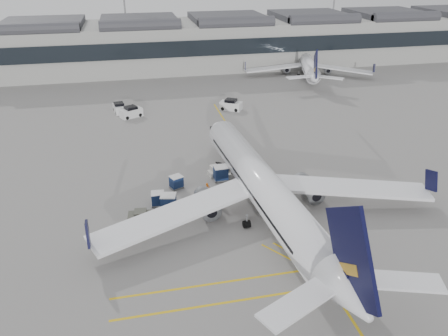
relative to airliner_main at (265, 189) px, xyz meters
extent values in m
plane|color=gray|center=(-7.66, 0.01, -3.26)|extent=(220.00, 220.00, 0.00)
cube|color=#9E9E99|center=(-7.66, 72.01, 2.24)|extent=(200.00, 20.00, 11.00)
cube|color=black|center=(-7.66, 61.81, 3.24)|extent=(200.00, 0.50, 3.60)
cube|color=#38383D|center=(-7.66, 72.01, 8.44)|extent=(200.00, 18.00, 1.40)
cylinder|color=slate|center=(-12.66, 86.01, 9.24)|extent=(0.44, 0.44, 25.00)
cylinder|color=slate|center=(47.34, 86.01, 9.24)|extent=(0.44, 0.44, 25.00)
cube|color=gold|center=(2.34, 10.01, -3.26)|extent=(0.25, 60.00, 0.01)
cylinder|color=white|center=(-0.05, 0.71, 0.06)|extent=(6.07, 31.80, 3.96)
cone|color=white|center=(-1.25, 18.58, 0.06)|extent=(4.23, 4.47, 3.96)
cone|color=white|center=(1.18, -17.57, 0.48)|extent=(4.29, 5.31, 3.96)
cube|color=white|center=(-9.93, -1.53, -0.89)|extent=(18.03, 10.18, 0.37)
cube|color=white|center=(10.04, -0.19, -0.89)|extent=(18.29, 8.06, 0.37)
cylinder|color=slate|center=(-6.18, 0.83, -1.63)|extent=(2.46, 3.93, 2.21)
cylinder|color=slate|center=(6.01, 1.65, -1.63)|extent=(2.46, 3.93, 2.21)
cube|color=black|center=(1.14, -16.94, 3.43)|extent=(0.85, 8.02, 8.82)
cylinder|color=black|center=(-0.86, 12.80, -2.92)|extent=(0.34, 0.69, 0.67)
cylinder|color=black|center=(-2.50, -2.09, -2.84)|extent=(0.79, 0.89, 0.84)
cylinder|color=black|center=(2.76, -1.74, -2.84)|extent=(0.79, 0.89, 0.84)
cylinder|color=white|center=(28.42, 57.43, -0.64)|extent=(10.09, 24.88, 3.14)
cone|color=white|center=(32.44, 71.02, -0.64)|extent=(3.95, 4.09, 3.14)
cone|color=white|center=(24.32, 43.51, -0.30)|extent=(4.14, 4.73, 3.14)
cube|color=white|center=(20.47, 58.47, -1.39)|extent=(14.25, 3.38, 0.29)
cube|color=white|center=(35.67, 53.99, -1.39)|extent=(13.39, 10.49, 0.29)
cylinder|color=slate|center=(23.90, 59.20, -1.97)|extent=(2.53, 3.37, 1.75)
cylinder|color=slate|center=(33.18, 56.46, -1.97)|extent=(2.53, 3.37, 1.75)
cube|color=black|center=(24.46, 43.99, 2.03)|extent=(2.04, 6.16, 6.98)
cylinder|color=black|center=(31.14, 66.62, -3.00)|extent=(0.38, 0.58, 0.53)
cylinder|color=black|center=(25.83, 56.02, -2.93)|extent=(0.75, 0.81, 0.67)
cylinder|color=black|center=(29.83, 54.84, -2.93)|extent=(0.75, 0.81, 0.67)
cube|color=beige|center=(-2.52, 10.74, -2.94)|extent=(3.72, 2.09, 0.65)
cube|color=black|center=(-1.62, 10.93, -2.20)|extent=(3.27, 1.65, 1.36)
cube|color=beige|center=(-3.51, 10.52, -2.29)|extent=(1.06, 1.35, 0.83)
cylinder|color=black|center=(-3.64, 9.83, -3.06)|extent=(0.43, 0.25, 0.41)
cylinder|color=black|center=(-3.92, 11.09, -3.06)|extent=(0.43, 0.25, 0.41)
cylinder|color=black|center=(-1.12, 10.38, -3.06)|extent=(0.43, 0.25, 0.41)
cylinder|color=black|center=(-1.39, 11.64, -3.06)|extent=(0.43, 0.25, 0.41)
cube|color=gray|center=(-2.95, 9.09, -3.06)|extent=(1.91, 1.59, 0.13)
cube|color=#13244C|center=(-2.95, 9.09, -2.19)|extent=(1.74, 1.53, 1.59)
cube|color=silver|center=(-2.95, 9.09, -1.36)|extent=(1.80, 1.58, 0.11)
cylinder|color=black|center=(-3.70, 8.47, -3.14)|extent=(0.24, 0.12, 0.24)
cylinder|color=black|center=(-3.73, 9.67, -3.14)|extent=(0.24, 0.12, 0.24)
cylinder|color=black|center=(-2.16, 8.51, -3.14)|extent=(0.24, 0.12, 0.24)
cylinder|color=black|center=(-2.20, 9.72, -3.14)|extent=(0.24, 0.12, 0.24)
cube|color=gray|center=(-8.76, 8.24, -3.10)|extent=(1.93, 1.79, 0.11)
cube|color=#13244C|center=(-8.76, 8.24, -2.37)|extent=(1.78, 1.69, 1.32)
cube|color=silver|center=(-8.76, 8.24, -1.68)|extent=(1.84, 1.75, 0.09)
cylinder|color=black|center=(-9.14, 7.52, -3.16)|extent=(0.22, 0.16, 0.20)
cylinder|color=black|center=(-9.54, 8.44, -3.16)|extent=(0.22, 0.16, 0.20)
cylinder|color=black|center=(-7.97, 8.03, -3.16)|extent=(0.22, 0.16, 0.20)
cylinder|color=black|center=(-8.37, 8.95, -3.16)|extent=(0.22, 0.16, 0.20)
cube|color=gray|center=(-10.23, 3.28, -3.07)|extent=(2.11, 1.86, 0.13)
cube|color=#13244C|center=(-10.23, 3.28, -2.21)|extent=(1.94, 1.77, 1.56)
cube|color=silver|center=(-10.23, 3.28, -1.39)|extent=(2.00, 1.84, 0.11)
cylinder|color=black|center=(-11.09, 2.87, -3.14)|extent=(0.25, 0.16, 0.24)
cylinder|color=black|center=(-10.83, 4.02, -3.14)|extent=(0.25, 0.16, 0.24)
cylinder|color=black|center=(-9.62, 2.54, -3.14)|extent=(0.25, 0.16, 0.24)
cylinder|color=black|center=(-9.37, 3.70, -3.14)|extent=(0.25, 0.16, 0.24)
cube|color=gray|center=(-11.33, 4.58, -3.10)|extent=(1.65, 1.39, 0.11)
cube|color=#13244C|center=(-11.33, 4.58, -2.36)|extent=(1.51, 1.34, 1.34)
cube|color=silver|center=(-11.33, 4.58, -1.65)|extent=(1.56, 1.39, 0.09)
cylinder|color=black|center=(-12.01, 4.12, -3.16)|extent=(0.21, 0.11, 0.20)
cylinder|color=black|center=(-11.94, 5.13, -3.16)|extent=(0.21, 0.11, 0.20)
cylinder|color=black|center=(-10.71, 4.03, -3.16)|extent=(0.21, 0.11, 0.20)
cylinder|color=black|center=(-10.65, 5.05, -3.16)|extent=(0.21, 0.11, 0.20)
imported|color=#E05F0B|center=(-5.31, 5.68, -2.46)|extent=(0.69, 0.58, 1.60)
imported|color=red|center=(-4.65, 3.12, -2.36)|extent=(0.97, 0.81, 1.81)
cube|color=#494A3F|center=(-13.44, 1.25, -2.67)|extent=(2.81, 1.84, 1.07)
cube|color=#494A3F|center=(-13.44, 1.25, -2.03)|extent=(1.39, 1.39, 0.53)
cylinder|color=black|center=(-14.46, 0.64, -2.96)|extent=(0.62, 0.32, 0.60)
cylinder|color=black|center=(-14.34, 2.03, -2.96)|extent=(0.62, 0.32, 0.60)
cylinder|color=black|center=(-12.54, 0.47, -2.96)|extent=(0.62, 0.32, 0.60)
cylinder|color=black|center=(-12.42, 1.86, -2.96)|extent=(0.62, 0.32, 0.60)
cone|color=#F24C0A|center=(1.58, 20.22, -3.02)|extent=(0.34, 0.34, 0.47)
cone|color=#F24C0A|center=(9.67, 5.90, -2.98)|extent=(0.41, 0.41, 0.57)
cube|color=silver|center=(-13.49, 36.11, -2.52)|extent=(4.26, 3.40, 1.48)
cube|color=black|center=(-13.49, 36.11, -1.62)|extent=(2.51, 2.46, 0.64)
cylinder|color=black|center=(-14.25, 34.79, -2.94)|extent=(0.67, 0.49, 0.64)
cylinder|color=black|center=(-15.00, 36.31, -2.94)|extent=(0.67, 0.49, 0.64)
cylinder|color=black|center=(-11.97, 35.91, -2.94)|extent=(0.67, 0.49, 0.64)
cylinder|color=black|center=(-12.72, 37.43, -2.94)|extent=(0.67, 0.49, 0.64)
cube|color=silver|center=(-15.57, 39.09, -2.57)|extent=(2.39, 3.82, 1.39)
cube|color=black|center=(-15.57, 39.09, -1.73)|extent=(1.97, 2.05, 0.59)
cylinder|color=black|center=(-14.57, 38.07, -2.96)|extent=(0.32, 0.62, 0.59)
cylinder|color=black|center=(-16.13, 37.78, -2.96)|extent=(0.32, 0.62, 0.59)
cylinder|color=black|center=(-15.00, 40.40, -2.96)|extent=(0.32, 0.62, 0.59)
cylinder|color=black|center=(-16.56, 40.12, -2.96)|extent=(0.32, 0.62, 0.59)
cube|color=silver|center=(4.75, 36.19, -2.50)|extent=(4.37, 3.75, 1.53)
cube|color=black|center=(4.75, 36.19, -1.57)|extent=(2.65, 2.61, 0.65)
cylinder|color=black|center=(3.18, 36.15, -2.93)|extent=(0.68, 0.55, 0.65)
cylinder|color=black|center=(4.10, 37.63, -2.93)|extent=(0.68, 0.55, 0.65)
cylinder|color=black|center=(5.40, 34.76, -2.93)|extent=(0.68, 0.55, 0.65)
cylinder|color=black|center=(6.32, 36.24, -2.93)|extent=(0.68, 0.55, 0.65)
camera|label=1|loc=(-13.21, -39.56, 23.06)|focal=35.00mm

